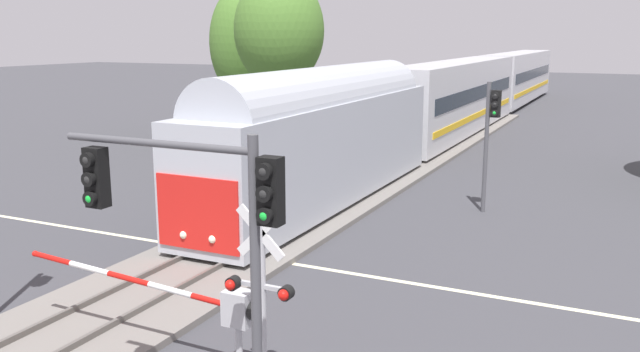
% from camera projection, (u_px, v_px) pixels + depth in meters
% --- Properties ---
extents(ground_plane, '(220.00, 220.00, 0.00)m').
position_uv_depth(ground_plane, '(231.00, 254.00, 20.80)').
color(ground_plane, '#3D3D42').
extents(road_centre_stripe, '(44.00, 0.20, 0.01)m').
position_uv_depth(road_centre_stripe, '(231.00, 254.00, 20.80)').
color(road_centre_stripe, beige).
rests_on(road_centre_stripe, ground).
extents(railway_track, '(4.40, 80.00, 0.32)m').
position_uv_depth(railway_track, '(231.00, 251.00, 20.78)').
color(railway_track, slate).
rests_on(railway_track, ground).
extents(commuter_train, '(3.04, 65.73, 5.16)m').
position_uv_depth(commuter_train, '(462.00, 93.00, 46.05)').
color(commuter_train, '#B2B7C1').
rests_on(commuter_train, railway_track).
extents(crossing_gate_near, '(6.05, 0.40, 1.84)m').
position_uv_depth(crossing_gate_near, '(209.00, 303.00, 13.35)').
color(crossing_gate_near, '#B7B7BC').
rests_on(crossing_gate_near, ground).
extents(crossing_signal_mast, '(1.36, 0.44, 3.82)m').
position_uv_depth(crossing_signal_mast, '(261.00, 281.00, 12.03)').
color(crossing_signal_mast, '#B2B2B7').
rests_on(crossing_signal_mast, ground).
extents(crossing_gate_far, '(6.22, 0.40, 1.80)m').
position_uv_depth(crossing_gate_far, '(240.00, 165.00, 27.64)').
color(crossing_gate_far, '#B7B7BC').
rests_on(crossing_gate_far, ground).
extents(traffic_signal_far_side, '(0.53, 0.38, 4.96)m').
position_uv_depth(traffic_signal_far_side, '(491.00, 126.00, 24.95)').
color(traffic_signal_far_side, '#4C4C51').
rests_on(traffic_signal_far_side, ground).
extents(traffic_signal_near_right, '(3.98, 0.38, 5.28)m').
position_uv_depth(traffic_signal_near_right, '(198.00, 217.00, 10.20)').
color(traffic_signal_near_right, '#4C4C51').
rests_on(traffic_signal_near_right, ground).
extents(oak_behind_train, '(5.30, 5.30, 10.22)m').
position_uv_depth(oak_behind_train, '(279.00, 31.00, 39.18)').
color(oak_behind_train, '#4C3828').
rests_on(oak_behind_train, ground).
extents(pine_left_background, '(4.84, 4.84, 9.99)m').
position_uv_depth(pine_left_background, '(245.00, 43.00, 45.41)').
color(pine_left_background, '#4C3828').
rests_on(pine_left_background, ground).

